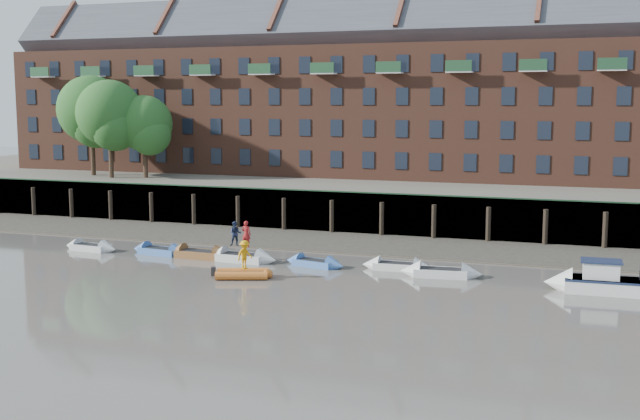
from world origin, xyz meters
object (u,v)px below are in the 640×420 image
at_px(motor_launch, 590,281).
at_px(person_rower_b, 235,234).
at_px(person_rower_a, 246,234).
at_px(rowboat_2, 200,254).
at_px(rowboat_6, 441,273).
at_px(rib_tender, 245,274).
at_px(rowboat_0, 91,247).
at_px(rowboat_4, 315,263).
at_px(rowboat_5, 397,266).
at_px(rowboat_3, 242,258).
at_px(person_rib_crew, 245,255).
at_px(rowboat_1, 160,251).

distance_m(motor_launch, person_rower_b, 21.74).
xyz_separation_m(person_rower_a, person_rower_b, (-0.80, 0.09, -0.05)).
distance_m(rowboat_2, rowboat_6, 16.04).
bearing_deg(rib_tender, rowboat_0, 142.57).
xyz_separation_m(rowboat_4, rowboat_5, (5.09, 0.71, 0.01)).
bearing_deg(rowboat_5, rowboat_0, 179.80).
bearing_deg(rowboat_0, motor_launch, 2.38).
height_order(rowboat_0, rowboat_4, rowboat_0).
distance_m(rowboat_0, rowboat_5, 21.46).
relative_size(rowboat_3, rowboat_4, 1.17).
height_order(rowboat_0, rowboat_3, rowboat_3).
bearing_deg(rowboat_4, rowboat_0, -168.17).
relative_size(rowboat_2, rowboat_4, 1.14).
relative_size(rib_tender, person_rower_b, 2.11).
distance_m(rowboat_3, rowboat_4, 4.94).
bearing_deg(rowboat_6, rowboat_5, 154.29).
bearing_deg(rowboat_3, rowboat_4, 4.37).
distance_m(person_rower_b, person_rib_crew, 5.20).
relative_size(rowboat_3, person_rower_a, 2.93).
bearing_deg(rowboat_2, rowboat_5, 4.89).
bearing_deg(rowboat_2, person_rower_b, 0.78).
distance_m(rowboat_3, motor_launch, 21.24).
bearing_deg(rowboat_5, rowboat_6, -21.83).
distance_m(rowboat_0, person_rower_a, 11.86).
bearing_deg(person_rower_b, rowboat_1, 158.88).
relative_size(person_rower_a, person_rib_crew, 1.01).
bearing_deg(motor_launch, rowboat_4, -6.73).
bearing_deg(rowboat_4, rowboat_3, -167.43).
xyz_separation_m(rowboat_1, person_rower_a, (6.50, -0.32, 1.58)).
relative_size(rowboat_4, person_rower_a, 2.51).
xyz_separation_m(person_rower_b, person_rib_crew, (2.69, -4.44, -0.39)).
xyz_separation_m(rowboat_1, rowboat_3, (6.17, -0.34, 0.02)).
relative_size(motor_launch, person_rib_crew, 3.29).
distance_m(rowboat_4, person_rower_b, 5.62).
relative_size(rowboat_2, rowboat_3, 0.97).
bearing_deg(person_rower_a, rowboat_6, -178.57).
relative_size(rowboat_3, motor_launch, 0.90).
bearing_deg(rowboat_5, rowboat_3, -177.77).
bearing_deg(rowboat_3, motor_launch, -0.19).
bearing_deg(rowboat_5, rib_tender, -148.90).
height_order(rowboat_2, person_rower_a, person_rower_a).
distance_m(rowboat_1, person_rower_a, 6.70).
bearing_deg(rowboat_0, rowboat_6, 4.13).
bearing_deg(rowboat_0, person_rower_b, 5.24).
distance_m(rowboat_4, rib_tender, 5.22).
bearing_deg(rowboat_5, person_rower_b, -178.58).
relative_size(rowboat_0, rowboat_6, 0.88).
height_order(rowboat_1, person_rower_a, person_rower_a).
distance_m(rowboat_4, person_rib_crew, 5.32).
bearing_deg(person_rib_crew, rowboat_1, 84.02).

